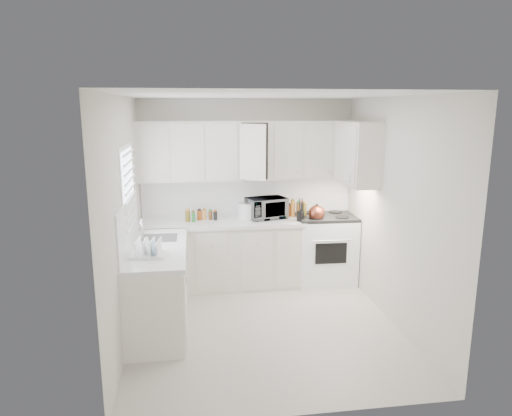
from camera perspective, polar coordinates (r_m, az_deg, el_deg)
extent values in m
plane|color=#BAB3AA|center=(5.49, 1.05, -14.43)|extent=(3.20, 3.20, 0.00)
plane|color=white|center=(4.91, 1.18, 13.81)|extent=(3.20, 3.20, 0.00)
plane|color=beige|center=(6.60, -1.09, 2.07)|extent=(3.00, 0.00, 3.00)
plane|color=beige|center=(3.54, 5.26, -7.07)|extent=(3.00, 0.00, 3.00)
plane|color=beige|center=(5.03, -16.00, -1.63)|extent=(0.00, 3.20, 3.20)
plane|color=beige|center=(5.48, 16.79, -0.56)|extent=(0.00, 3.20, 3.20)
cube|color=silver|center=(6.34, -4.24, -1.85)|extent=(2.24, 0.64, 0.05)
cube|color=silver|center=(5.29, -12.14, -4.97)|extent=(0.64, 1.62, 0.05)
cube|color=silver|center=(6.60, -1.08, 1.41)|extent=(2.98, 0.02, 0.55)
cube|color=silver|center=(5.24, -15.56, -1.90)|extent=(0.02, 1.60, 0.55)
imported|color=gray|center=(6.45, 1.28, 0.28)|extent=(0.59, 0.43, 0.36)
cylinder|color=white|center=(6.56, -0.70, 0.11)|extent=(0.12, 0.12, 0.27)
cylinder|color=olive|center=(6.43, -8.43, -0.92)|extent=(0.06, 0.06, 0.13)
cylinder|color=#277631|center=(6.34, -7.75, -1.09)|extent=(0.06, 0.06, 0.13)
cylinder|color=#B45018|center=(6.43, -7.09, -0.88)|extent=(0.06, 0.06, 0.13)
cylinder|color=orange|center=(6.34, -6.40, -1.04)|extent=(0.06, 0.06, 0.13)
cylinder|color=brown|center=(6.43, -5.76, -0.84)|extent=(0.06, 0.06, 0.13)
cylinder|color=black|center=(6.35, -5.05, -1.00)|extent=(0.06, 0.06, 0.13)
cylinder|color=#B45018|center=(6.60, 4.06, -0.20)|extent=(0.06, 0.06, 0.19)
cylinder|color=orange|center=(6.56, 4.64, -0.30)|extent=(0.06, 0.06, 0.19)
cylinder|color=brown|center=(6.63, 4.99, -0.17)|extent=(0.06, 0.06, 0.19)
cylinder|color=black|center=(6.58, 5.58, -0.27)|extent=(0.06, 0.06, 0.19)
cylinder|color=olive|center=(6.65, 5.92, -0.14)|extent=(0.06, 0.06, 0.19)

